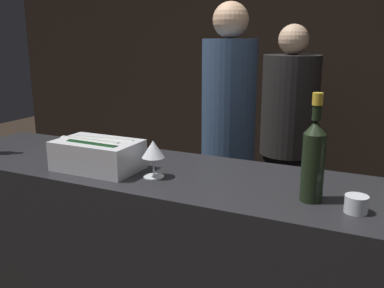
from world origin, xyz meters
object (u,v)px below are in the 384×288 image
candle_votive (356,204)px  champagne_bottle (313,157)px  person_in_hoodie (228,135)px  person_blond_tee (288,132)px  wine_glass (153,150)px  ice_bin_with_bottles (97,153)px

candle_votive → champagne_bottle: champagne_bottle is taller
candle_votive → person_in_hoodie: person_in_hoodie is taller
candle_votive → person_blond_tee: (-0.60, 1.67, -0.15)m
wine_glass → person_blond_tee: (0.17, 1.64, -0.24)m
candle_votive → ice_bin_with_bottles: bearing=179.0°
wine_glass → person_in_hoodie: (-0.06, 1.00, -0.15)m
candle_votive → person_in_hoodie: size_ratio=0.04×
candle_votive → person_blond_tee: 1.78m
ice_bin_with_bottles → candle_votive: 1.03m
ice_bin_with_bottles → person_blond_tee: size_ratio=0.21×
person_in_hoodie → person_blond_tee: size_ratio=1.07×
candle_votive → champagne_bottle: 0.20m
wine_glass → person_blond_tee: bearing=84.2°
candle_votive → wine_glass: bearing=177.9°
wine_glass → champagne_bottle: champagne_bottle is taller
ice_bin_with_bottles → candle_votive: size_ratio=4.82×
champagne_bottle → person_blond_tee: 1.71m
wine_glass → champagne_bottle: (0.62, 0.01, 0.04)m
champagne_bottle → person_in_hoodie: (-0.68, 0.99, -0.19)m
ice_bin_with_bottles → wine_glass: bearing=2.2°
person_in_hoodie → ice_bin_with_bottles: bearing=114.4°
wine_glass → person_blond_tee: person_blond_tee is taller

